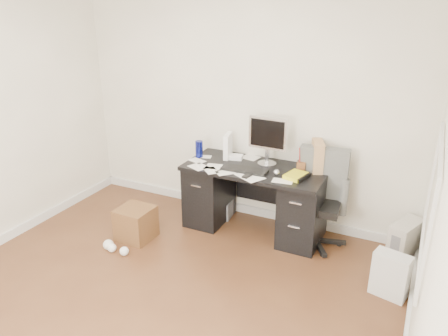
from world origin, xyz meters
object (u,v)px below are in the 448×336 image
at_px(keyboard, 244,170).
at_px(wicker_basket, 136,223).
at_px(lcd_monitor, 268,141).
at_px(office_chair, 319,200).
at_px(pc_tower, 405,241).
at_px(desk, 254,197).

distance_m(keyboard, wicker_basket, 1.30).
bearing_deg(wicker_basket, lcd_monitor, 36.20).
relative_size(office_chair, pc_tower, 2.49).
distance_m(desk, office_chair, 0.71).
xyz_separation_m(lcd_monitor, office_chair, (0.62, -0.12, -0.51)).
bearing_deg(desk, wicker_basket, -146.09).
bearing_deg(keyboard, lcd_monitor, 61.32).
bearing_deg(desk, keyboard, -111.51).
bearing_deg(wicker_basket, pc_tower, 17.19).
distance_m(desk, pc_tower, 1.57).
relative_size(office_chair, wicker_basket, 2.89).
xyz_separation_m(desk, lcd_monitor, (0.09, 0.13, 0.62)).
relative_size(desk, keyboard, 3.12).
height_order(desk, office_chair, office_chair).
bearing_deg(lcd_monitor, wicker_basket, -142.08).
bearing_deg(lcd_monitor, desk, -122.33).
distance_m(keyboard, pc_tower, 1.73).
distance_m(office_chair, wicker_basket, 1.95).
height_order(desk, lcd_monitor, lcd_monitor).
bearing_deg(office_chair, desk, 176.49).
xyz_separation_m(office_chair, wicker_basket, (-1.77, -0.73, -0.33)).
distance_m(lcd_monitor, keyboard, 0.40).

